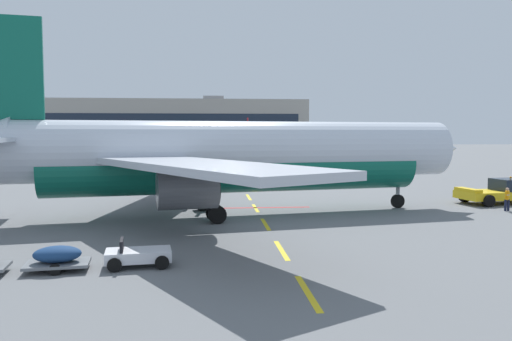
# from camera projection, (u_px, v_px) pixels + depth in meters

# --- Properties ---
(ground) EXTENTS (400.00, 400.00, 0.00)m
(ground) POSITION_uv_depth(u_px,v_px,m) (437.00, 182.00, 56.88)
(ground) COLOR slate
(apron_paint_markings) EXTENTS (8.00, 94.10, 0.01)m
(apron_paint_markings) POSITION_uv_depth(u_px,v_px,m) (242.00, 187.00, 51.92)
(apron_paint_markings) COLOR yellow
(apron_paint_markings) RESTS_ON ground
(airliner_foreground) EXTENTS (34.71, 34.08, 12.20)m
(airliner_foreground) POSITION_uv_depth(u_px,v_px,m) (229.00, 156.00, 33.33)
(airliner_foreground) COLOR silver
(airliner_foreground) RESTS_ON ground
(pushback_tug) EXTENTS (6.33, 3.83, 2.08)m
(pushback_tug) POSITION_uv_depth(u_px,v_px,m) (501.00, 192.00, 39.24)
(pushback_tug) COLOR yellow
(pushback_tug) RESTS_ON ground
(airliner_mid_left) EXTENTS (26.16, 26.43, 9.26)m
(airliner_mid_left) POSITION_uv_depth(u_px,v_px,m) (247.00, 145.00, 112.04)
(airliner_mid_left) COLOR silver
(airliner_mid_left) RESTS_ON ground
(fuel_service_truck) EXTENTS (7.38, 4.90, 3.14)m
(fuel_service_truck) POSITION_uv_depth(u_px,v_px,m) (130.00, 169.00, 53.39)
(fuel_service_truck) COLOR black
(fuel_service_truck) RESTS_ON ground
(baggage_train) EXTENTS (8.71, 2.60, 1.14)m
(baggage_train) POSITION_uv_depth(u_px,v_px,m) (58.00, 257.00, 19.93)
(baggage_train) COLOR silver
(baggage_train) RESTS_ON ground
(ground_crew_worker) EXTENTS (0.52, 0.52, 1.63)m
(ground_crew_worker) POSITION_uv_depth(u_px,v_px,m) (507.00, 198.00, 35.42)
(ground_crew_worker) COLOR #191E38
(ground_crew_worker) RESTS_ON ground
(terminal_satellite) EXTENTS (74.68, 26.85, 16.52)m
(terminal_satellite) POSITION_uv_depth(u_px,v_px,m) (176.00, 127.00, 150.00)
(terminal_satellite) COLOR #9E998E
(terminal_satellite) RESTS_ON ground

